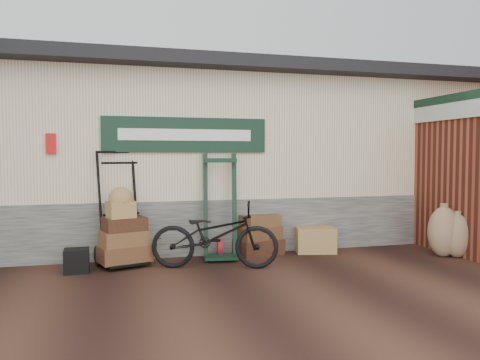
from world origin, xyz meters
name	(u,v)px	position (x,y,z in m)	size (l,w,h in m)	color
ground	(218,270)	(0.00, 0.00, 0.00)	(80.00, 80.00, 0.00)	black
station_building	(188,156)	(-0.01, 2.74, 1.61)	(14.40, 4.10, 3.20)	#4C4C47
brick_outbuilding	(444,172)	(4.70, 1.19, 1.30)	(1.71, 4.51, 2.62)	maroon
porter_trolley	(120,207)	(-1.33, 0.74, 0.87)	(0.87, 0.65, 1.73)	black
green_barrow	(220,206)	(0.20, 0.74, 0.83)	(0.60, 0.50, 1.65)	black
suitcase_stack	(259,235)	(0.87, 0.85, 0.33)	(0.74, 0.47, 0.66)	#351711
wicker_hamper	(315,240)	(1.84, 0.78, 0.21)	(0.65, 0.42, 0.42)	brown
black_trunk	(77,261)	(-1.93, 0.37, 0.17)	(0.33, 0.28, 0.33)	black
bicycle	(215,232)	(-0.02, 0.12, 0.53)	(1.83, 0.64, 1.06)	black
burlap_sack_left	(443,232)	(3.68, -0.09, 0.40)	(0.51, 0.42, 0.81)	#866148
burlap_sack_right	(457,236)	(3.85, -0.20, 0.35)	(0.44, 0.37, 0.70)	#866148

